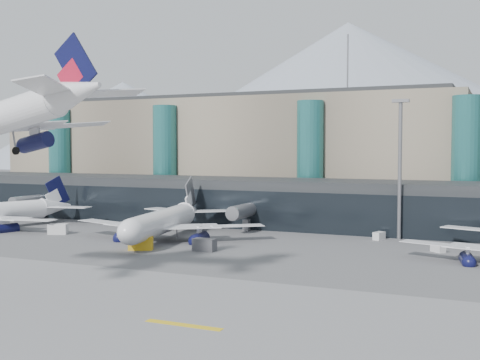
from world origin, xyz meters
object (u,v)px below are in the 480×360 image
Objects in this scene: veh_g at (438,248)px; veh_c at (204,245)px; jet_parked_left at (4,206)px; veh_h at (141,243)px; veh_a at (58,229)px; veh_d at (379,236)px; veh_b at (143,223)px; hero_jet at (8,109)px; jet_parked_mid at (168,213)px; lightmast_mid at (400,161)px.

veh_c is at bearing -114.54° from veh_g.
veh_h is (41.80, -12.13, -3.39)m from jet_parked_left.
veh_d is at bearing -6.62° from veh_a.
veh_d is at bearing -74.03° from veh_b.
veh_a is at bearing 124.51° from veh_d.
hero_jet is 69.25m from veh_d.
jet_parked_mid is 19.50m from veh_b.
veh_g is 0.58× the size of veh_h.
veh_g is at bearing -95.39° from jet_parked_mid.
veh_c is at bearing 86.39° from hero_jet.
jet_parked_left is 16.37× the size of veh_g.
lightmast_mid is 43.63m from jet_parked_mid.
veh_a is at bearing 170.42° from veh_c.
lightmast_mid reaches higher than jet_parked_mid.
lightmast_mid is 7.01× the size of veh_c.
veh_a is 0.91× the size of veh_h.
jet_parked_left reaches higher than veh_d.
jet_parked_left reaches higher than veh_c.
jet_parked_left is 0.97× the size of jet_parked_mid.
veh_h reaches higher than veh_g.
veh_d is (58.59, 17.84, -0.29)m from veh_a.
hero_jet is 8.02× the size of veh_h.
veh_c is at bearing -138.88° from jet_parked_mid.
lightmast_mid reaches higher than veh_a.
lightmast_mid is 48.75m from veh_h.
jet_parked_mid is 47.89m from veh_g.
veh_d is 1.11× the size of veh_g.
veh_c is (26.63, -23.04, 0.35)m from veh_b.
hero_jet is at bearing 177.61° from jet_parked_mid.
jet_parked_mid is at bearing -12.45° from veh_a.
jet_parked_mid reaches higher than veh_d.
veh_d is 43.11m from veh_h.
jet_parked_left reaches higher than veh_g.
veh_a is at bearing -83.45° from jet_parked_left.
veh_c is 1.62× the size of veh_g.
hero_jet is 65.90m from jet_parked_left.
veh_g is (61.52, -8.82, -0.01)m from veh_b.
veh_h is at bearing -43.25° from veh_a.
jet_parked_left is 52.81m from veh_c.
veh_g is (47.54, 4.18, -3.99)m from jet_parked_mid.
veh_d is 0.64× the size of veh_h.
veh_c is at bearing -7.73° from veh_h.
lightmast_mid is 6.55× the size of veh_h.
lightmast_mid is 0.82× the size of hero_jet.
jet_parked_left is 29.20m from veh_b.
hero_jet reaches higher than lightmast_mid.
jet_parked_left is 39.29m from jet_parked_mid.
veh_d is (36.36, 13.48, -3.93)m from jet_parked_mid.
jet_parked_mid is 16.93× the size of veh_g.
veh_a is at bearing 131.12° from hero_jet.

